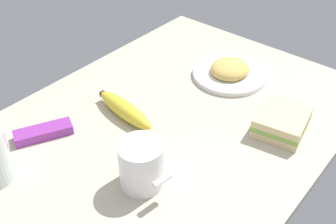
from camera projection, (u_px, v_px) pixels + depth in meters
tabletop at (168, 126)px, 89.08cm from camera, size 90.00×64.00×2.00cm
plate_of_food at (231, 72)px, 102.16cm from camera, size 18.73×18.73×4.23cm
coffee_mug_black at (142, 164)px, 71.84cm from camera, size 8.21×10.48×9.22cm
sandwich_main at (281, 122)px, 85.23cm from camera, size 12.63×11.73×4.40cm
banana at (125, 110)px, 89.00cm from camera, size 5.98×17.64×3.86cm
snack_bar at (43, 132)px, 84.45cm from camera, size 12.34×8.77×2.00cm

